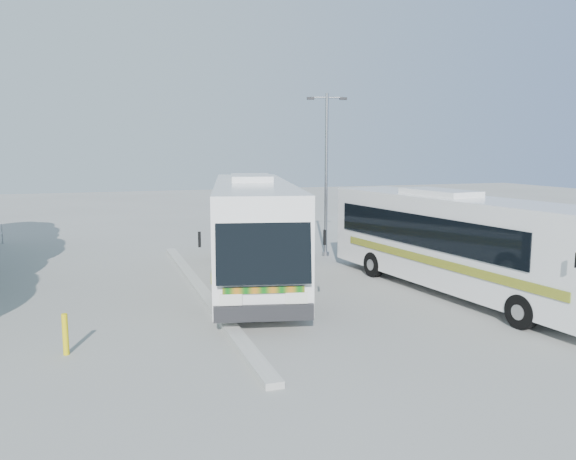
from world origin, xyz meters
name	(u,v)px	position (x,y,z in m)	size (l,w,h in m)	color
ground	(287,302)	(0.00, 0.00, 0.00)	(100.00, 100.00, 0.00)	#999994
kerb_divider	(202,291)	(-2.30, 2.00, 0.07)	(0.40, 16.00, 0.15)	#B2B2AD
coach_main	(253,226)	(-0.16, 3.39, 1.94)	(5.33, 13.00, 3.54)	white
coach_adjacent	(458,241)	(5.60, -0.77, 1.74)	(3.65, 11.61, 3.17)	silver
lamppost	(326,168)	(4.10, 6.72, 3.91)	(1.71, 0.58, 7.08)	gray
bollard	(65,334)	(-6.27, -2.59, 0.49)	(0.14, 0.14, 0.97)	#D8C10C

